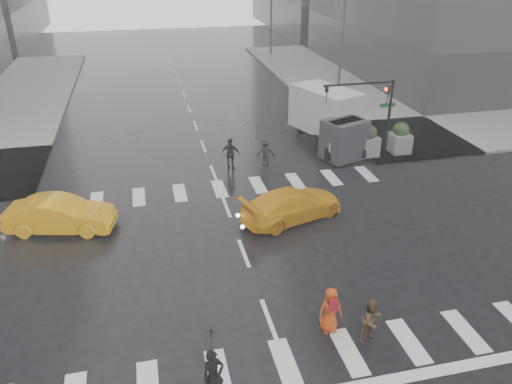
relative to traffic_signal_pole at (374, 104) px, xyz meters
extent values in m
plane|color=black|center=(-9.01, -8.01, -3.22)|extent=(120.00, 120.00, 0.00)
cube|color=gray|center=(10.49, 9.49, -3.14)|extent=(35.00, 35.00, 0.15)
cube|color=#32302D|center=(19.99, 18.99, -1.02)|extent=(26.05, 26.05, 4.40)
cube|color=#32302D|center=(19.99, 47.99, -1.02)|extent=(26.05, 26.05, 4.40)
cylinder|color=black|center=(0.99, -0.01, -0.97)|extent=(0.16, 0.16, 4.50)
cylinder|color=black|center=(-1.01, -0.01, 1.18)|extent=(4.00, 0.12, 0.12)
imported|color=black|center=(0.74, -0.01, 0.48)|extent=(0.16, 0.20, 1.00)
imported|color=black|center=(-2.81, -0.01, 0.68)|extent=(0.16, 0.20, 1.00)
sphere|color=#FF190C|center=(0.64, -0.01, 0.78)|extent=(0.20, 0.20, 0.20)
cube|color=#0D611E|center=(0.99, 0.29, -0.22)|extent=(0.90, 0.03, 0.22)
cylinder|color=#59595B|center=(1.99, 9.99, 1.28)|extent=(0.20, 0.20, 9.00)
cylinder|color=#59595B|center=(1.99, 29.99, 1.28)|extent=(0.20, 0.20, 9.00)
cube|color=gray|center=(-2.01, 0.19, -2.52)|extent=(1.10, 1.10, 1.10)
sphere|color=#1E3115|center=(-2.01, 0.19, -1.72)|extent=(0.90, 0.90, 0.90)
cube|color=gray|center=(-0.01, 0.19, -2.52)|extent=(1.10, 1.10, 1.10)
sphere|color=#1E3115|center=(-0.01, 0.19, -1.72)|extent=(0.90, 0.90, 0.90)
cube|color=gray|center=(1.99, 0.19, -2.52)|extent=(1.10, 1.10, 1.10)
sphere|color=#1E3115|center=(1.99, 0.19, -1.72)|extent=(0.90, 0.90, 0.90)
imported|color=black|center=(-11.25, -14.81, -2.38)|extent=(0.70, 0.55, 1.68)
imported|color=black|center=(-11.25, -14.81, -1.23)|extent=(1.18, 1.19, 0.88)
imported|color=#4B361A|center=(-6.16, -13.66, -2.45)|extent=(0.90, 0.81, 1.53)
imported|color=#C23F0D|center=(-7.26, -12.96, -2.42)|extent=(0.78, 0.51, 1.59)
cube|color=maroon|center=(-7.26, -13.14, -2.07)|extent=(0.28, 0.16, 0.40)
imported|color=black|center=(-7.98, 0.33, -2.33)|extent=(1.20, 0.99, 1.77)
imported|color=black|center=(-6.01, 0.33, -2.42)|extent=(1.15, 0.82, 1.60)
imported|color=#FAA90D|center=(-16.27, -4.46, -2.47)|extent=(4.76, 2.54, 1.49)
imported|color=#FAA90D|center=(-6.33, -5.70, -2.52)|extent=(4.64, 3.20, 1.39)
cube|color=silver|center=(-1.51, 3.29, -1.22)|extent=(2.33, 4.48, 2.63)
cube|color=#2E2F33|center=(-1.51, 0.18, -2.00)|extent=(2.24, 1.75, 2.24)
cube|color=black|center=(-1.51, 0.18, -1.32)|extent=(1.95, 0.88, 0.88)
cylinder|color=black|center=(-2.53, -0.02, -2.78)|extent=(0.27, 0.88, 0.88)
cylinder|color=black|center=(-0.48, -0.02, -2.78)|extent=(0.27, 0.88, 0.88)
cylinder|color=black|center=(-2.53, 2.12, -2.78)|extent=(0.27, 0.88, 0.88)
cylinder|color=black|center=(-0.48, 2.12, -2.78)|extent=(0.27, 0.88, 0.88)
cylinder|color=black|center=(-2.53, 4.85, -2.78)|extent=(0.27, 0.88, 0.88)
cylinder|color=black|center=(-0.48, 4.85, -2.78)|extent=(0.27, 0.88, 0.88)
camera|label=1|loc=(-12.33, -24.45, 7.91)|focal=35.00mm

